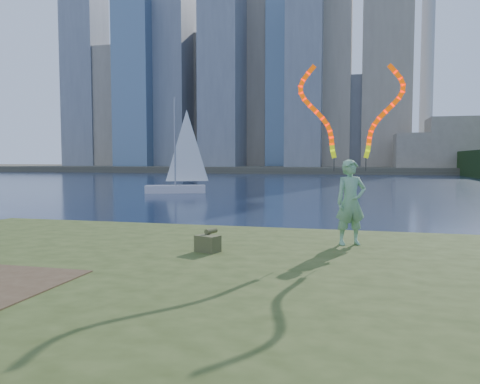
# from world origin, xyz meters

# --- Properties ---
(ground) EXTENTS (320.00, 320.00, 0.00)m
(ground) POSITION_xyz_m (0.00, 0.00, 0.00)
(ground) COLOR #18243C
(ground) RESTS_ON ground
(grassy_knoll) EXTENTS (20.00, 18.00, 0.80)m
(grassy_knoll) POSITION_xyz_m (0.00, -2.30, 0.34)
(grassy_knoll) COLOR #354318
(grassy_knoll) RESTS_ON ground
(far_shore) EXTENTS (320.00, 40.00, 1.20)m
(far_shore) POSITION_xyz_m (0.00, 95.00, 0.60)
(far_shore) COLOR #464133
(far_shore) RESTS_ON ground
(woman_with_ribbons) EXTENTS (1.96, 0.92, 4.21)m
(woman_with_ribbons) POSITION_xyz_m (3.48, 1.89, 2.19)
(woman_with_ribbons) COLOR #207131
(woman_with_ribbons) RESTS_ON grassy_knoll
(canvas_bag) EXTENTS (0.54, 0.61, 0.44)m
(canvas_bag) POSITION_xyz_m (0.73, 0.37, 0.98)
(canvas_bag) COLOR #454623
(canvas_bag) RESTS_ON grassy_knoll
(sailboat) EXTENTS (4.91, 3.09, 7.54)m
(sailboat) POSITION_xyz_m (-10.09, 26.10, 1.30)
(sailboat) COLOR silver
(sailboat) RESTS_ON ground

